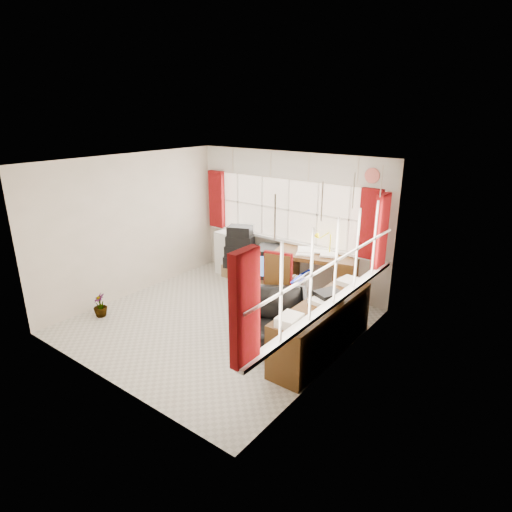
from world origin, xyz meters
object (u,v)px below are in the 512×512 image
(desk, at_px, (315,273))
(task_chair, at_px, (275,287))
(office_chair, at_px, (277,319))
(crt_tv, at_px, (274,262))
(mini_fridge, at_px, (232,252))
(radiator, at_px, (298,296))
(tv_bench, at_px, (256,275))
(desk_lamp, at_px, (330,239))
(credenza, at_px, (322,327))

(desk, xyz_separation_m, task_chair, (-0.05, -1.16, 0.13))
(task_chair, distance_m, office_chair, 0.70)
(crt_tv, distance_m, mini_fridge, 1.17)
(office_chair, distance_m, mini_fridge, 2.94)
(desk, height_order, radiator, desk)
(radiator, bearing_deg, tv_bench, 157.15)
(desk_lamp, height_order, credenza, desk_lamp)
(desk, xyz_separation_m, radiator, (-0.00, -0.54, -0.23))
(credenza, xyz_separation_m, tv_bench, (-2.28, 1.52, -0.26))
(desk, distance_m, radiator, 0.59)
(radiator, height_order, mini_fridge, mini_fridge)
(desk, bearing_deg, tv_bench, 179.61)
(desk_lamp, height_order, crt_tv, desk_lamp)
(desk_lamp, height_order, mini_fridge, desk_lamp)
(desk_lamp, distance_m, office_chair, 1.95)
(radiator, bearing_deg, mini_fridge, 162.37)
(desk, distance_m, credenza, 1.80)
(office_chair, bearing_deg, radiator, 74.46)
(office_chair, height_order, crt_tv, crt_tv)
(credenza, relative_size, tv_bench, 1.43)
(desk_lamp, distance_m, mini_fridge, 2.28)
(task_chair, distance_m, radiator, 0.72)
(credenza, bearing_deg, office_chair, -163.45)
(credenza, bearing_deg, desk, 122.85)
(credenza, distance_m, tv_bench, 2.75)
(task_chair, xyz_separation_m, crt_tv, (-0.78, 1.08, -0.07))
(desk, distance_m, desk_lamp, 0.68)
(task_chair, height_order, office_chair, task_chair)
(credenza, bearing_deg, tv_bench, 146.30)
(crt_tv, bearing_deg, radiator, -28.62)
(radiator, xyz_separation_m, credenza, (0.98, -0.97, 0.15))
(task_chair, xyz_separation_m, mini_fridge, (-1.93, 1.25, -0.16))
(desk, relative_size, mini_fridge, 1.80)
(radiator, distance_m, crt_tv, 0.99)
(radiator, bearing_deg, office_chair, -72.68)
(task_chair, bearing_deg, radiator, 85.83)
(desk_lamp, bearing_deg, task_chair, -101.15)
(crt_tv, bearing_deg, desk, 6.10)
(crt_tv, xyz_separation_m, mini_fridge, (-1.15, 0.18, -0.09))
(desk, height_order, mini_fridge, mini_fridge)
(tv_bench, bearing_deg, desk_lamp, 3.64)
(credenza, bearing_deg, desk_lamp, 115.53)
(credenza, height_order, tv_bench, credenza)
(desk, xyz_separation_m, mini_fridge, (-1.98, 0.09, -0.03))
(task_chair, bearing_deg, mini_fridge, 147.04)
(mini_fridge, bearing_deg, credenza, -28.44)
(radiator, relative_size, tv_bench, 0.41)
(desk, height_order, office_chair, desk)
(office_chair, bearing_deg, mini_fridge, 109.81)
(desk_lamp, distance_m, tv_bench, 1.80)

